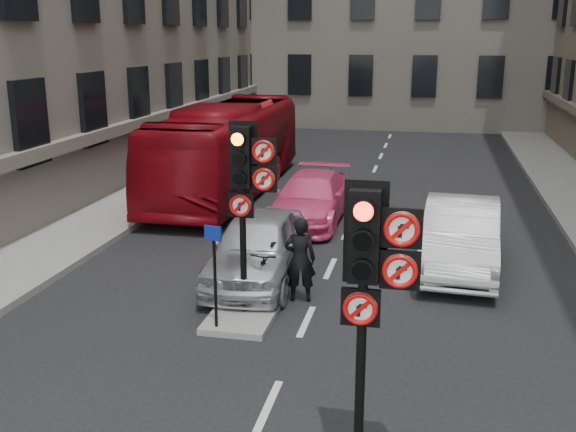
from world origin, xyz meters
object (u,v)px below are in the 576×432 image
at_px(bus_red, 228,148).
at_px(motorcyclist, 300,259).
at_px(car_pink, 311,198).
at_px(car_white, 461,235).
at_px(signal_near, 371,267).
at_px(car_silver, 258,246).
at_px(motorcycle, 269,272).
at_px(signal_far, 246,177).
at_px(info_sign, 214,262).

relative_size(bus_red, motorcyclist, 6.16).
bearing_deg(car_pink, car_white, -37.37).
height_order(signal_near, car_white, signal_near).
bearing_deg(car_silver, motorcycle, -65.92).
height_order(signal_far, car_pink, signal_far).
bearing_deg(car_white, info_sign, -130.77).
relative_size(car_white, motorcycle, 2.56).
distance_m(signal_near, car_pink, 11.38).
height_order(signal_far, info_sign, signal_far).
bearing_deg(motorcyclist, car_white, -150.00).
bearing_deg(motorcycle, motorcyclist, 3.12).
relative_size(motorcyclist, info_sign, 0.92).
distance_m(signal_far, motorcyclist, 2.24).
height_order(signal_near, motorcyclist, signal_near).
height_order(car_white, motorcyclist, motorcyclist).
bearing_deg(car_silver, bus_red, 108.89).
xyz_separation_m(car_white, motorcycle, (-3.83, -2.69, -0.22)).
relative_size(car_silver, car_white, 0.94).
bearing_deg(car_white, car_silver, -155.29).
distance_m(signal_near, car_silver, 6.93).
distance_m(motorcycle, motorcyclist, 0.71).
bearing_deg(signal_near, info_sign, 133.04).
xyz_separation_m(car_pink, info_sign, (-0.35, -7.72, 0.67)).
height_order(car_silver, car_white, car_white).
height_order(signal_near, signal_far, signal_far).
height_order(motorcyclist, info_sign, info_sign).
xyz_separation_m(car_white, car_pink, (-4.02, 3.21, -0.10)).
bearing_deg(bus_red, motorcyclist, -65.30).
bearing_deg(bus_red, signal_far, -71.56).
bearing_deg(motorcycle, signal_far, -95.92).
distance_m(signal_near, signal_far, 4.77).
distance_m(signal_far, car_silver, 2.82).
xyz_separation_m(signal_far, car_silver, (-0.33, 2.01, -1.95)).
height_order(car_pink, motorcycle, car_pink).
xyz_separation_m(signal_far, motorcyclist, (0.79, 1.01, -1.83)).
xyz_separation_m(car_silver, info_sign, (-0.05, -2.82, 0.59)).
height_order(car_white, bus_red, bus_red).
relative_size(car_silver, motorcyclist, 2.53).
bearing_deg(motorcyclist, info_sign, 46.99).
xyz_separation_m(car_white, bus_red, (-7.38, 6.25, 0.72)).
bearing_deg(car_silver, signal_near, -66.12).
bearing_deg(signal_far, signal_near, -56.98).
height_order(signal_near, bus_red, signal_near).
bearing_deg(signal_far, car_silver, 99.40).
distance_m(car_silver, motorcyclist, 1.51).
bearing_deg(signal_far, info_sign, -115.16).
height_order(motorcycle, info_sign, info_sign).
relative_size(signal_near, motorcycle, 1.96).
bearing_deg(car_pink, signal_far, -88.54).
xyz_separation_m(signal_far, motorcycle, (0.16, 1.01, -2.15)).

